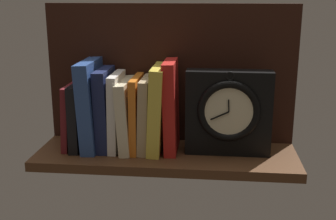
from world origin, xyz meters
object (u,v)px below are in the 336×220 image
book_tan_shortstories (146,114)px  framed_clock (228,112)px  book_blue_modern (92,105)px  book_cream_twain (127,115)px  book_orange_pandolfini (137,113)px  book_red_requiem (171,106)px  book_navy_bierce (106,109)px  book_maroon_dawkins (71,116)px  book_white_catcher (117,111)px  book_black_skeptic (80,115)px  book_yellow_seinlanguage (158,109)px

book_tan_shortstories → framed_clock: size_ratio=0.87×
book_blue_modern → book_cream_twain: book_blue_modern is taller
book_orange_pandolfini → book_red_requiem: size_ratio=0.82×
book_orange_pandolfini → book_tan_shortstories: (2.55, 0.00, -0.14)cm
book_navy_bierce → book_cream_twain: book_navy_bierce is taller
book_maroon_dawkins → book_red_requiem: book_red_requiem is taller
book_blue_modern → book_red_requiem: 22.11cm
book_navy_bierce → book_blue_modern: bearing=180.0°
book_orange_pandolfini → book_white_catcher: bearing=180.0°
book_red_requiem → book_orange_pandolfini: bearing=180.0°
book_orange_pandolfini → book_tan_shortstories: bearing=0.0°
book_tan_shortstories → book_navy_bierce: bearing=180.0°
book_white_catcher → book_cream_twain: (2.89, 0.00, -0.92)cm
book_black_skeptic → book_tan_shortstories: bearing=0.0°
book_black_skeptic → framed_clock: 41.22cm
book_cream_twain → book_tan_shortstories: bearing=0.0°
book_maroon_dawkins → book_black_skeptic: bearing=0.0°
book_cream_twain → framed_clock: size_ratio=0.84×
book_white_catcher → book_blue_modern: bearing=180.0°
book_cream_twain → book_yellow_seinlanguage: (8.57, 0.00, 2.01)cm
book_white_catcher → book_orange_pandolfini: book_white_catcher is taller
book_blue_modern → framed_clock: size_ratio=1.06×
book_black_skeptic → book_blue_modern: size_ratio=0.75×
book_white_catcher → book_yellow_seinlanguage: size_ratio=0.91×
book_cream_twain → book_red_requiem: bearing=0.0°
book_navy_bierce → book_red_requiem: 18.24cm
book_cream_twain → book_yellow_seinlanguage: 8.81cm
book_cream_twain → book_navy_bierce: bearing=180.0°
book_maroon_dawkins → book_red_requiem: 28.34cm
book_white_catcher → framed_clock: (30.55, -1.36, 1.00)cm
book_blue_modern → book_red_requiem: bearing=0.0°
book_white_catcher → book_tan_shortstories: (8.16, 0.00, -0.53)cm
book_black_skeptic → book_white_catcher: bearing=0.0°
book_navy_bierce → book_tan_shortstories: bearing=0.0°
book_white_catcher → book_cream_twain: 3.04cm
book_maroon_dawkins → book_blue_modern: 6.86cm
book_yellow_seinlanguage → book_orange_pandolfini: bearing=180.0°
framed_clock → book_navy_bierce: bearing=177.7°
book_maroon_dawkins → book_blue_modern: size_ratio=0.73×
book_tan_shortstories → book_black_skeptic: bearing=180.0°
book_white_catcher → framed_clock: framed_clock is taller
book_cream_twain → book_red_requiem: book_red_requiem is taller
book_navy_bierce → book_red_requiem: (18.20, 0.00, 1.26)cm
book_cream_twain → framed_clock: 27.76cm
book_black_skeptic → book_red_requiem: book_red_requiem is taller
book_maroon_dawkins → book_tan_shortstories: 21.22cm
book_black_skeptic → book_white_catcher: 10.67cm
book_black_skeptic → book_orange_pandolfini: book_orange_pandolfini is taller
book_red_requiem → book_blue_modern: bearing=180.0°
book_blue_modern → book_cream_twain: bearing=0.0°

